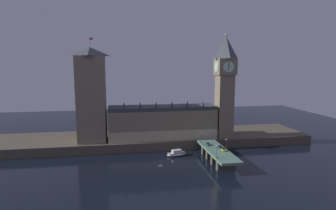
{
  "coord_description": "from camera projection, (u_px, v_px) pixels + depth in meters",
  "views": [
    {
      "loc": [
        -21.36,
        -154.75,
        55.17
      ],
      "look_at": [
        8.06,
        20.0,
        30.07
      ],
      "focal_mm": 30.0,
      "sensor_mm": 36.0,
      "label": 1
    }
  ],
  "objects": [
    {
      "name": "boat_upstream",
      "position": [
        177.0,
        154.0,
        172.31
      ],
      "size": [
        13.32,
        7.37,
        3.83
      ],
      "color": "white",
      "rests_on": "ground_plane"
    },
    {
      "name": "street_lamp_mid",
      "position": [
        226.0,
        142.0,
        162.21
      ],
      "size": [
        1.34,
        0.6,
        6.28
      ],
      "color": "#2D3333",
      "rests_on": "bridge"
    },
    {
      "name": "ground_plane",
      "position": [
        160.0,
        161.0,
        162.34
      ],
      "size": [
        400.0,
        400.0,
        0.0
      ],
      "primitive_type": "plane",
      "color": "black"
    },
    {
      "name": "street_lamp_near",
      "position": [
        217.0,
        150.0,
        145.94
      ],
      "size": [
        1.34,
        0.6,
        7.22
      ],
      "color": "#2D3333",
      "rests_on": "bridge"
    },
    {
      "name": "car_southbound_trail",
      "position": [
        220.0,
        147.0,
        164.45
      ],
      "size": [
        2.09,
        4.24,
        1.48
      ],
      "color": "navy",
      "rests_on": "bridge"
    },
    {
      "name": "street_lamp_far",
      "position": [
        201.0,
        137.0,
        174.74
      ],
      "size": [
        1.34,
        0.6,
        6.52
      ],
      "color": "#2D3333",
      "rests_on": "bridge"
    },
    {
      "name": "car_northbound_lead",
      "position": [
        208.0,
        144.0,
        170.6
      ],
      "size": [
        1.97,
        4.36,
        1.47
      ],
      "color": "#235633",
      "rests_on": "bridge"
    },
    {
      "name": "car_southbound_lead",
      "position": [
        223.0,
        150.0,
        159.15
      ],
      "size": [
        1.89,
        4.11,
        1.44
      ],
      "color": "yellow",
      "rests_on": "bridge"
    },
    {
      "name": "embankment",
      "position": [
        152.0,
        139.0,
        200.0
      ],
      "size": [
        220.0,
        42.0,
        6.05
      ],
      "color": "#4C4438",
      "rests_on": "ground_plane"
    },
    {
      "name": "bridge",
      "position": [
        217.0,
        154.0,
        162.19
      ],
      "size": [
        11.69,
        46.0,
        6.98
      ],
      "color": "slate",
      "rests_on": "ground_plane"
    },
    {
      "name": "parliament_hall",
      "position": [
        162.0,
        122.0,
        190.59
      ],
      "size": [
        71.66,
        20.14,
        26.35
      ],
      "color": "#7F7056",
      "rests_on": "embankment"
    },
    {
      "name": "victoria_tower",
      "position": [
        91.0,
        95.0,
        180.25
      ],
      "size": [
        18.05,
        18.05,
        66.56
      ],
      "color": "#7F7056",
      "rests_on": "embankment"
    },
    {
      "name": "pedestrian_near_rail",
      "position": [
        218.0,
        157.0,
        145.56
      ],
      "size": [
        0.38,
        0.38,
        1.78
      ],
      "color": "black",
      "rests_on": "bridge"
    },
    {
      "name": "pedestrian_far_rail",
      "position": [
        203.0,
        143.0,
        171.2
      ],
      "size": [
        0.38,
        0.38,
        1.65
      ],
      "color": "black",
      "rests_on": "bridge"
    },
    {
      "name": "clock_tower",
      "position": [
        225.0,
        83.0,
        190.35
      ],
      "size": [
        12.87,
        12.98,
        70.09
      ],
      "color": "#7F7056",
      "rests_on": "embankment"
    }
  ]
}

